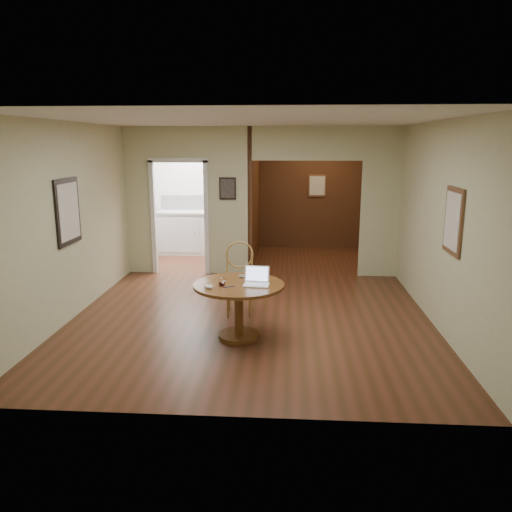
# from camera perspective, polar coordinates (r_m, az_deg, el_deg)

# --- Properties ---
(floor) EXTENTS (5.00, 5.00, 0.00)m
(floor) POSITION_cam_1_polar(r_m,az_deg,el_deg) (6.99, -0.66, -7.36)
(floor) COLOR #412412
(floor) RESTS_ON ground
(room_shell) EXTENTS (5.20, 7.50, 5.00)m
(room_shell) POSITION_cam_1_polar(r_m,az_deg,el_deg) (9.75, -2.02, 6.21)
(room_shell) COLOR silver
(room_shell) RESTS_ON ground
(dining_table) EXTENTS (1.13, 1.13, 0.71)m
(dining_table) POSITION_cam_1_polar(r_m,az_deg,el_deg) (6.25, -1.97, -4.79)
(dining_table) COLOR brown
(dining_table) RESTS_ON ground
(chair) EXTENTS (0.46, 0.46, 1.04)m
(chair) POSITION_cam_1_polar(r_m,az_deg,el_deg) (7.15, -1.91, -2.06)
(chair) COLOR #AD7F3D
(chair) RESTS_ON ground
(open_laptop) EXTENTS (0.33, 0.29, 0.22)m
(open_laptop) POSITION_cam_1_polar(r_m,az_deg,el_deg) (6.15, 0.07, -2.69)
(open_laptop) COLOR white
(open_laptop) RESTS_ON dining_table
(closed_laptop) EXTENTS (0.31, 0.21, 0.02)m
(closed_laptop) POSITION_cam_1_polar(r_m,az_deg,el_deg) (6.43, -0.67, -2.47)
(closed_laptop) COLOR silver
(closed_laptop) RESTS_ON dining_table
(mouse) EXTENTS (0.12, 0.08, 0.05)m
(mouse) POSITION_cam_1_polar(r_m,az_deg,el_deg) (6.00, -5.44, -3.54)
(mouse) COLOR white
(mouse) RESTS_ON dining_table
(wine_glass) EXTENTS (0.10, 0.10, 0.11)m
(wine_glass) POSITION_cam_1_polar(r_m,az_deg,el_deg) (6.11, -3.92, -2.92)
(wine_glass) COLOR white
(wine_glass) RESTS_ON dining_table
(pen) EXTENTS (0.13, 0.08, 0.01)m
(pen) POSITION_cam_1_polar(r_m,az_deg,el_deg) (6.06, -3.08, -3.53)
(pen) COLOR #0D0F5B
(pen) RESTS_ON dining_table
(kitchen_cabinet) EXTENTS (2.06, 0.60, 0.94)m
(kitchen_cabinet) POSITION_cam_1_polar(r_m,az_deg,el_deg) (11.07, -5.96, 2.69)
(kitchen_cabinet) COLOR white
(kitchen_cabinet) RESTS_ON ground
(grocery_bag) EXTENTS (0.33, 0.28, 0.31)m
(grocery_bag) POSITION_cam_1_polar(r_m,az_deg,el_deg) (10.89, -2.86, 5.89)
(grocery_bag) COLOR beige
(grocery_bag) RESTS_ON kitchen_cabinet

